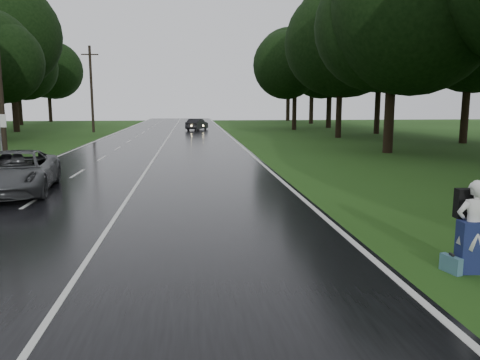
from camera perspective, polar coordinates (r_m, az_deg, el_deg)
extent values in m
plane|color=#234B16|center=(8.64, -20.38, -13.06)|extent=(160.00, 160.00, 0.00)
cube|color=black|center=(27.99, -10.25, 2.64)|extent=(12.00, 140.00, 0.04)
cube|color=silver|center=(27.99, -10.25, 2.69)|extent=(0.12, 140.00, 0.01)
imported|color=#434547|center=(18.52, -25.47, 0.89)|extent=(3.12, 5.58, 1.48)
imported|color=black|center=(55.65, -5.21, 6.71)|extent=(2.75, 4.27, 1.33)
imported|color=silver|center=(9.96, 26.32, -5.07)|extent=(0.68, 0.46, 1.79)
cube|color=navy|center=(10.05, 26.16, -7.25)|extent=(0.52, 0.36, 1.00)
cube|color=black|center=(10.08, 25.63, -2.55)|extent=(0.42, 0.24, 0.57)
cube|color=#426E82|center=(9.97, 24.11, -9.26)|extent=(0.25, 0.48, 0.33)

